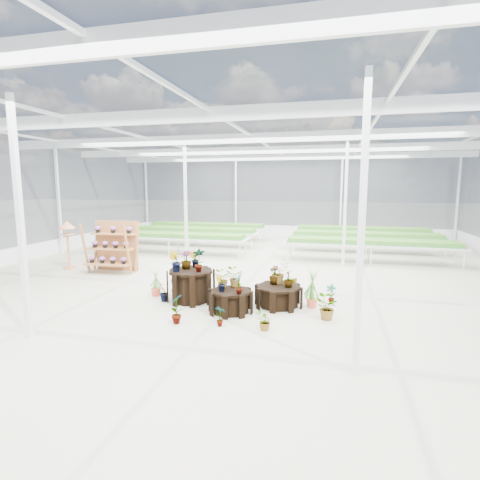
% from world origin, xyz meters
% --- Properties ---
extents(ground_plane, '(24.00, 24.00, 0.00)m').
position_xyz_m(ground_plane, '(0.00, 0.00, 0.00)').
color(ground_plane, gray).
rests_on(ground_plane, ground).
extents(greenhouse_shell, '(18.00, 24.00, 4.50)m').
position_xyz_m(greenhouse_shell, '(0.00, 0.00, 2.25)').
color(greenhouse_shell, white).
rests_on(greenhouse_shell, ground).
extents(steel_frame, '(18.00, 24.00, 4.50)m').
position_xyz_m(steel_frame, '(0.00, 0.00, 2.25)').
color(steel_frame, silver).
rests_on(steel_frame, ground).
extents(nursery_benches, '(16.00, 7.00, 0.84)m').
position_xyz_m(nursery_benches, '(0.00, 7.20, 0.42)').
color(nursery_benches, silver).
rests_on(nursery_benches, ground).
extents(plinth_tall, '(1.50, 1.50, 0.79)m').
position_xyz_m(plinth_tall, '(-0.82, -1.11, 0.40)').
color(plinth_tall, black).
rests_on(plinth_tall, ground).
extents(plinth_mid, '(1.00, 1.00, 0.52)m').
position_xyz_m(plinth_mid, '(0.38, -1.71, 0.26)').
color(plinth_mid, black).
rests_on(plinth_mid, ground).
extents(plinth_low, '(1.21, 1.21, 0.50)m').
position_xyz_m(plinth_low, '(1.38, -1.01, 0.25)').
color(plinth_low, black).
rests_on(plinth_low, ground).
extents(shelf_rack, '(1.66, 0.94, 1.71)m').
position_xyz_m(shelf_rack, '(-4.55, 1.21, 0.85)').
color(shelf_rack, '#9F6233').
rests_on(shelf_rack, ground).
extents(bird_table, '(0.47, 0.47, 1.68)m').
position_xyz_m(bird_table, '(-6.32, 1.34, 0.84)').
color(bird_table, '#C77A4A').
rests_on(bird_table, ground).
extents(nursery_plants, '(4.87, 3.06, 1.39)m').
position_xyz_m(nursery_plants, '(0.44, -1.12, 0.54)').
color(nursery_plants, '#3E7824').
rests_on(nursery_plants, ground).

